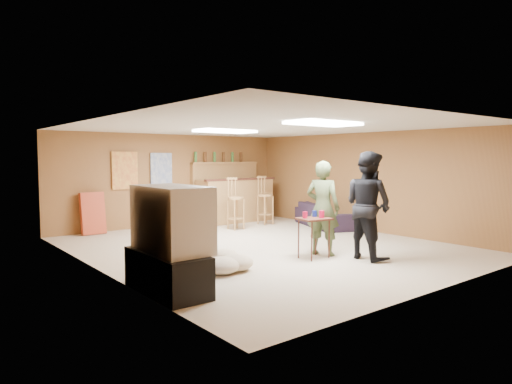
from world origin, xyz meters
TOP-DOWN VIEW (x-y plane):
  - ground at (0.00, 0.00)m, footprint 7.00×7.00m
  - ceiling at (0.00, 0.00)m, footprint 6.00×7.00m
  - wall_back at (0.00, 3.50)m, footprint 6.00×0.02m
  - wall_front at (0.00, -3.50)m, footprint 6.00×0.02m
  - wall_left at (-3.00, 0.00)m, footprint 0.02×7.00m
  - wall_right at (3.00, 0.00)m, footprint 0.02×7.00m
  - tv_stand at (-2.72, -1.50)m, footprint 0.55×1.30m
  - dvd_box at (-2.50, -1.50)m, footprint 0.35×0.50m
  - tv_body at (-2.65, -1.50)m, footprint 0.60×1.10m
  - tv_screen at (-2.34, -1.50)m, footprint 0.02×0.95m
  - bar_counter at (1.50, 2.95)m, footprint 2.00×0.60m
  - bar_lip at (1.50, 2.70)m, footprint 2.10×0.12m
  - bar_shelf at (1.50, 3.40)m, footprint 2.00×0.18m
  - bar_backing at (1.50, 3.42)m, footprint 2.00×0.14m
  - poster_left at (-1.20, 3.46)m, footprint 0.60×0.03m
  - poster_right at (-0.30, 3.46)m, footprint 0.55×0.03m
  - folding_chair_stack at (-2.00, 3.30)m, footprint 0.50×0.26m
  - ceiling_panel_front at (0.00, -1.50)m, footprint 1.20×0.60m
  - ceiling_panel_back at (0.00, 1.20)m, footprint 1.20×0.60m
  - person_olive at (0.34, -1.18)m, footprint 0.57×0.68m
  - person_black at (0.71, -1.82)m, footprint 0.73×0.90m
  - sofa at (2.70, 1.01)m, footprint 1.39×2.03m
  - tray_table at (0.04, -1.27)m, footprint 0.57×0.48m
  - cup_red_near at (-0.10, -1.21)m, footprint 0.08×0.08m
  - cup_red_far at (0.14, -1.34)m, footprint 0.09×0.09m
  - cup_blue at (0.16, -1.16)m, footprint 0.09×0.09m
  - bar_stool_left at (0.79, 1.94)m, footprint 0.47×0.47m
  - bar_stool_right at (1.82, 2.14)m, footprint 0.42×0.42m
  - cushion_near_tv at (-1.70, -1.17)m, footprint 0.67×0.67m
  - cushion_mid at (-1.25, -0.56)m, footprint 0.47×0.47m
  - cushion_far at (-1.44, -1.14)m, footprint 0.52×0.52m
  - bottle_row at (1.30, 3.38)m, footprint 1.48×0.08m

SIDE VIEW (x-z plane):
  - ground at x=0.00m, z-range 0.00..0.00m
  - cushion_mid at x=-1.25m, z-range 0.00..0.20m
  - cushion_far at x=-1.44m, z-range 0.00..0.23m
  - cushion_near_tv at x=-1.70m, z-range 0.00..0.24m
  - dvd_box at x=-2.50m, z-range 0.11..0.19m
  - tv_stand at x=-2.72m, z-range 0.00..0.50m
  - sofa at x=2.70m, z-range 0.00..0.55m
  - tray_table at x=0.04m, z-range 0.00..0.66m
  - folding_chair_stack at x=-2.00m, z-range -0.01..0.91m
  - bar_counter at x=1.50m, z-range 0.00..1.10m
  - bar_stool_right at x=1.82m, z-range 0.00..1.17m
  - bar_stool_left at x=0.79m, z-range 0.00..1.18m
  - cup_blue at x=0.16m, z-range 0.66..0.77m
  - cup_red_near at x=-0.10m, z-range 0.66..0.77m
  - cup_red_far at x=0.14m, z-range 0.66..0.78m
  - person_olive at x=0.34m, z-range 0.00..1.59m
  - person_black at x=0.71m, z-range 0.00..1.74m
  - tv_body at x=-2.65m, z-range 0.50..1.30m
  - tv_screen at x=-2.34m, z-range 0.57..1.23m
  - wall_back at x=0.00m, z-range 0.00..2.20m
  - wall_front at x=0.00m, z-range 0.00..2.20m
  - wall_left at x=-3.00m, z-range 0.00..2.20m
  - wall_right at x=3.00m, z-range 0.00..2.20m
  - bar_lip at x=1.50m, z-range 1.08..1.12m
  - bar_backing at x=1.50m, z-range 0.90..1.50m
  - poster_left at x=-1.20m, z-range 0.93..1.78m
  - poster_right at x=-0.30m, z-range 0.95..1.75m
  - bar_shelf at x=1.50m, z-range 1.48..1.52m
  - bottle_row at x=1.30m, z-range 1.52..1.78m
  - ceiling_panel_front at x=0.00m, z-range 2.15..2.19m
  - ceiling_panel_back at x=0.00m, z-range 2.15..2.19m
  - ceiling at x=0.00m, z-range 2.19..2.21m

